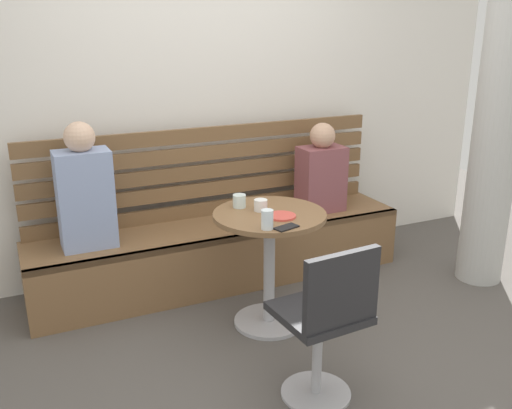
# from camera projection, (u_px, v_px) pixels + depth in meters

# --- Properties ---
(ground) EXTENTS (8.00, 8.00, 0.00)m
(ground) POSITION_uv_depth(u_px,v_px,m) (303.00, 366.00, 3.15)
(ground) COLOR #514C47
(back_wall) EXTENTS (5.20, 0.10, 2.90)m
(back_wall) POSITION_uv_depth(u_px,v_px,m) (197.00, 75.00, 4.12)
(back_wall) COLOR silver
(back_wall) RESTS_ON ground
(concrete_pillar) EXTENTS (0.32, 0.32, 2.80)m
(concrete_pillar) POSITION_uv_depth(u_px,v_px,m) (503.00, 88.00, 3.81)
(concrete_pillar) COLOR #B2B2AD
(concrete_pillar) RESTS_ON ground
(booth_bench) EXTENTS (2.70, 0.52, 0.44)m
(booth_bench) POSITION_uv_depth(u_px,v_px,m) (222.00, 253.00, 4.12)
(booth_bench) COLOR brown
(booth_bench) RESTS_ON ground
(booth_backrest) EXTENTS (2.65, 0.04, 0.66)m
(booth_backrest) POSITION_uv_depth(u_px,v_px,m) (209.00, 171.00, 4.15)
(booth_backrest) COLOR brown
(booth_backrest) RESTS_ON booth_bench
(cafe_table) EXTENTS (0.68, 0.68, 0.74)m
(cafe_table) POSITION_uv_depth(u_px,v_px,m) (269.00, 247.00, 3.45)
(cafe_table) COLOR #ADADB2
(cafe_table) RESTS_ON ground
(white_chair) EXTENTS (0.43, 0.43, 0.85)m
(white_chair) POSITION_uv_depth(u_px,v_px,m) (326.00, 319.00, 2.73)
(white_chair) COLOR #ADADB2
(white_chair) RESTS_ON ground
(person_adult) EXTENTS (0.34, 0.22, 0.81)m
(person_adult) POSITION_uv_depth(u_px,v_px,m) (85.00, 192.00, 3.56)
(person_adult) COLOR #8C9EC6
(person_adult) RESTS_ON booth_bench
(person_child_left) EXTENTS (0.34, 0.22, 0.67)m
(person_child_left) POSITION_uv_depth(u_px,v_px,m) (321.00, 172.00, 4.28)
(person_child_left) COLOR brown
(person_child_left) RESTS_ON booth_bench
(cup_ceramic_white) EXTENTS (0.08, 0.08, 0.07)m
(cup_ceramic_white) POSITION_uv_depth(u_px,v_px,m) (261.00, 205.00, 3.41)
(cup_ceramic_white) COLOR white
(cup_ceramic_white) RESTS_ON cafe_table
(cup_water_clear) EXTENTS (0.07, 0.07, 0.11)m
(cup_water_clear) POSITION_uv_depth(u_px,v_px,m) (267.00, 219.00, 3.10)
(cup_water_clear) COLOR white
(cup_water_clear) RESTS_ON cafe_table
(cup_glass_short) EXTENTS (0.08, 0.08, 0.08)m
(cup_glass_short) POSITION_uv_depth(u_px,v_px,m) (239.00, 201.00, 3.47)
(cup_glass_short) COLOR silver
(cup_glass_short) RESTS_ON cafe_table
(plate_small) EXTENTS (0.17, 0.17, 0.01)m
(plate_small) POSITION_uv_depth(u_px,v_px,m) (281.00, 216.00, 3.31)
(plate_small) COLOR #DB4C42
(plate_small) RESTS_ON cafe_table
(phone_on_table) EXTENTS (0.15, 0.10, 0.01)m
(phone_on_table) POSITION_uv_depth(u_px,v_px,m) (286.00, 227.00, 3.13)
(phone_on_table) COLOR black
(phone_on_table) RESTS_ON cafe_table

